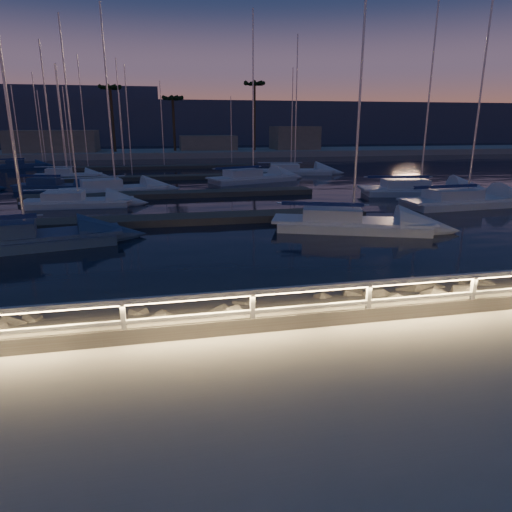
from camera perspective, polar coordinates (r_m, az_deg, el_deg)
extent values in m
plane|color=#9D978D|center=(11.12, -5.56, -9.71)|extent=(400.00, 400.00, 0.00)
cube|color=#9D978D|center=(9.00, -3.63, -17.13)|extent=(240.00, 5.00, 0.20)
cube|color=#605B52|center=(12.60, -6.31, -8.01)|extent=(240.00, 3.45, 1.29)
plane|color=black|center=(90.13, -11.52, 12.36)|extent=(320.00, 320.00, 0.00)
plane|color=black|center=(11.69, -5.39, -15.01)|extent=(400.00, 400.00, 0.00)
cube|color=silver|center=(10.91, -16.23, -7.96)|extent=(0.11, 0.11, 1.00)
cube|color=silver|center=(11.05, -0.43, -6.95)|extent=(0.11, 0.11, 1.00)
cube|color=silver|center=(11.97, 13.86, -5.59)|extent=(0.11, 0.11, 1.00)
cube|color=silver|center=(13.50, 25.46, -4.22)|extent=(0.11, 0.11, 1.00)
cube|color=silver|center=(10.72, -5.70, -4.89)|extent=(44.00, 0.12, 0.12)
cube|color=silver|center=(10.91, -5.63, -7.35)|extent=(44.00, 0.09, 0.09)
cube|color=#FDC572|center=(10.73, -5.68, -5.33)|extent=(44.00, 0.04, 0.03)
sphere|color=#605B52|center=(12.86, 16.51, -6.57)|extent=(0.97, 0.97, 0.97)
sphere|color=#605B52|center=(13.53, -13.16, -7.19)|extent=(0.80, 0.80, 0.80)
cube|color=#5D574D|center=(26.50, -9.51, 4.52)|extent=(22.00, 2.00, 0.40)
cube|color=#5D574D|center=(36.35, -10.28, 7.60)|extent=(22.00, 2.00, 0.40)
cube|color=#5D574D|center=(48.26, -10.79, 9.63)|extent=(22.00, 2.00, 0.40)
cube|color=#5D574D|center=(60.20, -11.11, 10.85)|extent=(22.00, 2.00, 0.40)
cube|color=#9D978D|center=(84.12, -11.48, 12.39)|extent=(160.00, 14.00, 1.20)
cube|color=gray|center=(85.72, -23.97, 12.76)|extent=(14.00, 8.00, 4.00)
cube|color=gray|center=(85.51, -6.03, 13.68)|extent=(10.00, 6.00, 3.00)
cube|color=gray|center=(87.65, 4.82, 14.29)|extent=(8.00, 7.00, 4.60)
cylinder|color=#4E3A24|center=(82.26, -17.49, 15.99)|extent=(0.44, 0.44, 10.50)
cylinder|color=#4E3A24|center=(83.02, -10.23, 15.93)|extent=(0.44, 0.44, 9.00)
cylinder|color=#4E3A24|center=(83.72, -0.20, 17.03)|extent=(0.44, 0.44, 11.50)
cube|color=#3A425A|center=(139.97, -11.94, 15.46)|extent=(220.00, 30.00, 14.00)
cube|color=navy|center=(23.39, -26.63, 1.34)|extent=(7.98, 4.01, 0.59)
cube|color=navy|center=(23.31, -26.75, 2.24)|extent=(8.53, 3.76, 0.16)
cylinder|color=silver|center=(22.86, -28.98, 18.83)|extent=(0.13, 0.13, 13.25)
cube|color=silver|center=(24.85, 11.92, 3.51)|extent=(8.19, 5.16, 0.56)
cube|color=silver|center=(24.78, 11.97, 4.31)|extent=(8.66, 5.03, 0.15)
cube|color=silver|center=(24.67, 9.50, 5.24)|extent=(3.51, 2.88, 0.66)
cylinder|color=silver|center=(24.36, 12.96, 20.28)|extent=(0.12, 0.12, 13.50)
cylinder|color=silver|center=(24.58, 8.29, 6.46)|extent=(4.58, 1.79, 0.08)
cube|color=silver|center=(34.75, 24.80, 5.91)|extent=(8.94, 3.50, 0.59)
cube|color=silver|center=(34.70, 24.87, 6.51)|extent=(9.64, 3.11, 0.16)
cube|color=silver|center=(33.87, 23.36, 7.13)|extent=(3.55, 2.41, 0.69)
cylinder|color=silver|center=(34.46, 26.46, 19.22)|extent=(0.13, 0.13, 15.22)
cylinder|color=silver|center=(33.42, 22.64, 8.03)|extent=(5.47, 0.45, 0.09)
cube|color=silver|center=(38.79, -17.11, 7.60)|extent=(8.09, 4.57, 0.60)
cube|color=silver|center=(38.74, -17.15, 8.16)|extent=(8.61, 4.37, 0.16)
cube|color=silver|center=(38.51, -18.77, 8.55)|extent=(3.40, 2.67, 0.71)
cylinder|color=silver|center=(38.48, -18.02, 18.19)|extent=(0.13, 0.13, 13.34)
cylinder|color=silver|center=(38.37, -19.64, 9.26)|extent=(4.64, 1.40, 0.09)
cube|color=silver|center=(33.74, -21.25, 6.03)|extent=(6.73, 2.53, 0.48)
cube|color=silver|center=(33.69, -21.31, 6.54)|extent=(7.26, 2.22, 0.13)
cube|color=silver|center=(33.86, -22.89, 6.94)|extent=(2.65, 1.78, 0.56)
cylinder|color=silver|center=(33.33, -22.36, 16.46)|extent=(0.10, 0.10, 11.51)
cylinder|color=silver|center=(33.91, -23.73, 7.60)|extent=(4.14, 0.27, 0.07)
cube|color=silver|center=(39.17, 19.76, 7.44)|extent=(9.17, 4.62, 0.59)
cube|color=silver|center=(39.12, 19.81, 7.98)|extent=(9.80, 4.34, 0.16)
cube|color=silver|center=(38.68, 18.16, 8.61)|extent=(3.78, 2.83, 0.69)
cylinder|color=silver|center=(38.91, 20.95, 19.27)|extent=(0.13, 0.13, 15.21)
cylinder|color=silver|center=(38.43, 17.35, 9.43)|extent=(5.38, 1.18, 0.09)
cube|color=silver|center=(51.58, -22.41, 9.06)|extent=(6.12, 2.13, 0.52)
cube|color=silver|center=(51.55, -22.45, 9.42)|extent=(6.62, 1.84, 0.14)
cube|color=silver|center=(51.69, -23.42, 9.70)|extent=(2.39, 1.56, 0.61)
cylinder|color=silver|center=(51.31, -23.11, 15.37)|extent=(0.11, 0.11, 10.56)
cylinder|color=silver|center=(51.74, -23.94, 10.17)|extent=(3.80, 0.14, 0.08)
cube|color=navy|center=(42.78, -23.63, 7.70)|extent=(6.84, 3.74, 0.51)
cube|color=navy|center=(42.74, -23.68, 8.13)|extent=(7.28, 3.56, 0.14)
cube|color=navy|center=(43.11, -24.82, 8.49)|extent=(2.86, 2.21, 0.60)
cylinder|color=silver|center=(42.46, -24.58, 15.79)|extent=(0.11, 0.11, 11.28)
cylinder|color=silver|center=(43.27, -25.43, 9.06)|extent=(3.95, 1.10, 0.07)
cube|color=silver|center=(45.25, -0.34, 9.43)|extent=(8.94, 5.53, 0.61)
cube|color=silver|center=(45.21, -0.35, 9.92)|extent=(9.46, 5.37, 0.17)
cube|color=silver|center=(44.57, -1.66, 10.32)|extent=(3.82, 3.11, 0.72)
cylinder|color=silver|center=(45.01, -0.36, 19.42)|extent=(0.13, 0.13, 14.73)
cylinder|color=silver|center=(44.22, -2.34, 10.99)|extent=(5.02, 1.88, 0.09)
cube|color=silver|center=(52.46, 4.85, 10.29)|extent=(8.36, 4.01, 0.54)
cube|color=silver|center=(52.43, 4.86, 10.67)|extent=(8.95, 3.73, 0.15)
cube|color=silver|center=(52.28, 3.63, 11.05)|extent=(3.42, 2.51, 0.64)
cylinder|color=silver|center=(52.24, 5.05, 18.40)|extent=(0.12, 0.12, 13.93)
cylinder|color=silver|center=(52.18, 3.02, 11.59)|extent=(4.96, 0.94, 0.08)
cube|color=navy|center=(67.44, -27.19, 9.90)|extent=(5.81, 3.31, 0.47)
cube|color=navy|center=(67.41, -27.23, 10.15)|extent=(6.18, 3.18, 0.13)
cube|color=navy|center=(67.38, -27.91, 10.31)|extent=(2.45, 1.93, 0.55)
cylinder|color=silver|center=(67.23, -27.77, 14.26)|extent=(0.10, 0.10, 9.58)
cylinder|color=silver|center=(67.35, -28.29, 10.63)|extent=(3.33, 1.03, 0.07)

